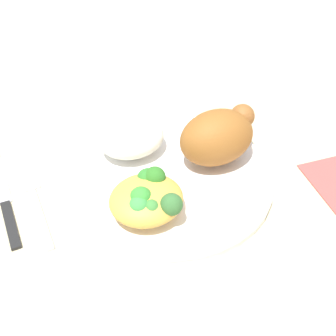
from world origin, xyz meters
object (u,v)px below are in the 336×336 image
object	(u,v)px
mac_cheese_with_broccoli	(148,198)
fork	(36,203)
roasted_chicken	(219,137)
plate	(168,177)
rice_pile	(131,138)
knife	(5,203)

from	to	relation	value
mac_cheese_with_broccoli	fork	distance (m)	0.15
roasted_chicken	mac_cheese_with_broccoli	world-z (taller)	roasted_chicken
plate	rice_pile	distance (m)	0.08
fork	knife	xyz separation A→B (m)	(-0.04, 0.02, 0.00)
roasted_chicken	knife	world-z (taller)	roasted_chicken
fork	rice_pile	bearing A→B (deg)	13.40
roasted_chicken	plate	bearing A→B (deg)	179.18
roasted_chicken	mac_cheese_with_broccoli	xyz separation A→B (m)	(-0.12, -0.05, -0.02)
plate	mac_cheese_with_broccoli	bearing A→B (deg)	-134.94
rice_pile	mac_cheese_with_broccoli	xyz separation A→B (m)	(-0.02, -0.12, 0.00)
plate	roasted_chicken	distance (m)	0.09
roasted_chicken	knife	distance (m)	0.29
rice_pile	fork	xyz separation A→B (m)	(-0.15, -0.03, -0.03)
fork	roasted_chicken	bearing A→B (deg)	-7.62
knife	fork	bearing A→B (deg)	-24.72
knife	mac_cheese_with_broccoli	bearing A→B (deg)	-32.02
roasted_chicken	knife	size ratio (longest dim) A/B	0.59
plate	roasted_chicken	bearing A→B (deg)	-0.82
rice_pile	knife	distance (m)	0.19
roasted_chicken	rice_pile	distance (m)	0.12
mac_cheese_with_broccoli	rice_pile	bearing A→B (deg)	77.92
plate	roasted_chicken	xyz separation A→B (m)	(0.07, -0.00, 0.04)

